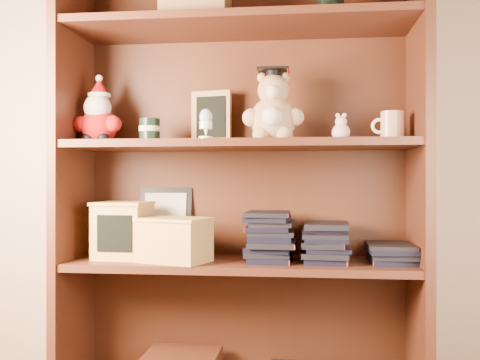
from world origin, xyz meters
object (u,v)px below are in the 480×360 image
(bookcase, at_px, (241,192))
(grad_teddy_bear, at_px, (273,113))
(teacher_mug, at_px, (392,126))
(treats_box, at_px, (123,230))

(bookcase, distance_m, grad_teddy_bear, 0.30)
(teacher_mug, bearing_deg, grad_teddy_bear, -178.88)
(bookcase, height_order, treats_box, bookcase)
(grad_teddy_bear, height_order, teacher_mug, grad_teddy_bear)
(teacher_mug, xyz_separation_m, treats_box, (-0.90, -0.00, -0.35))
(grad_teddy_bear, relative_size, teacher_mug, 2.35)
(grad_teddy_bear, height_order, treats_box, grad_teddy_bear)
(grad_teddy_bear, distance_m, treats_box, 0.65)
(teacher_mug, relative_size, treats_box, 0.55)
(bookcase, bearing_deg, treats_box, -172.75)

